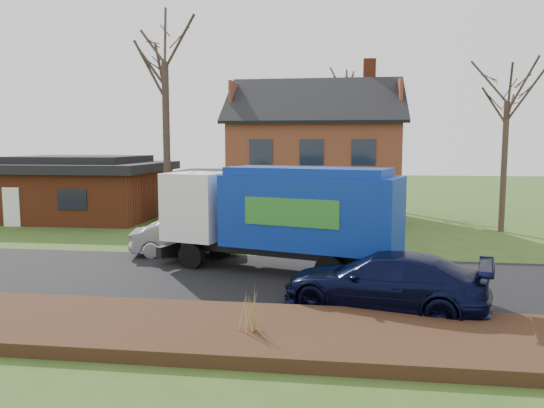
# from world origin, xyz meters

# --- Properties ---
(ground) EXTENTS (120.00, 120.00, 0.00)m
(ground) POSITION_xyz_m (0.00, 0.00, 0.00)
(ground) COLOR #30511B
(ground) RESTS_ON ground
(road) EXTENTS (80.00, 7.00, 0.02)m
(road) POSITION_xyz_m (0.00, 0.00, 0.01)
(road) COLOR black
(road) RESTS_ON ground
(mulch_verge) EXTENTS (80.00, 3.50, 0.30)m
(mulch_verge) POSITION_xyz_m (0.00, -5.30, 0.15)
(mulch_verge) COLOR black
(mulch_verge) RESTS_ON ground
(main_house) EXTENTS (12.95, 8.95, 9.26)m
(main_house) POSITION_xyz_m (1.49, 13.91, 4.03)
(main_house) COLOR beige
(main_house) RESTS_ON ground
(ranch_house) EXTENTS (9.80, 8.20, 3.70)m
(ranch_house) POSITION_xyz_m (-12.00, 13.00, 1.81)
(ranch_house) COLOR brown
(ranch_house) RESTS_ON ground
(garbage_truck) EXTENTS (8.76, 4.58, 3.63)m
(garbage_truck) POSITION_xyz_m (1.58, 1.13, 2.09)
(garbage_truck) COLOR black
(garbage_truck) RESTS_ON ground
(silver_sedan) EXTENTS (4.46, 2.33, 1.40)m
(silver_sedan) POSITION_xyz_m (-2.56, 3.38, 0.70)
(silver_sedan) COLOR #9FA2A6
(silver_sedan) RESTS_ON ground
(navy_wagon) EXTENTS (5.75, 3.45, 1.56)m
(navy_wagon) POSITION_xyz_m (4.74, -2.80, 0.78)
(navy_wagon) COLOR black
(navy_wagon) RESTS_ON ground
(tree_front_west) EXTENTS (3.91, 3.91, 11.61)m
(tree_front_west) POSITION_xyz_m (-5.05, 8.54, 9.57)
(tree_front_west) COLOR #3A2C23
(tree_front_west) RESTS_ON ground
(tree_front_east) EXTENTS (3.34, 3.34, 9.27)m
(tree_front_east) POSITION_xyz_m (11.55, 11.03, 7.53)
(tree_front_east) COLOR #443229
(tree_front_east) RESTS_ON ground
(tree_back) EXTENTS (3.50, 3.50, 11.07)m
(tree_back) POSITION_xyz_m (3.79, 23.28, 9.23)
(tree_back) COLOR #403626
(tree_back) RESTS_ON ground
(grass_clump_mid) EXTENTS (0.34, 0.28, 0.95)m
(grass_clump_mid) POSITION_xyz_m (1.67, -5.61, 0.78)
(grass_clump_mid) COLOR olive
(grass_clump_mid) RESTS_ON mulch_verge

